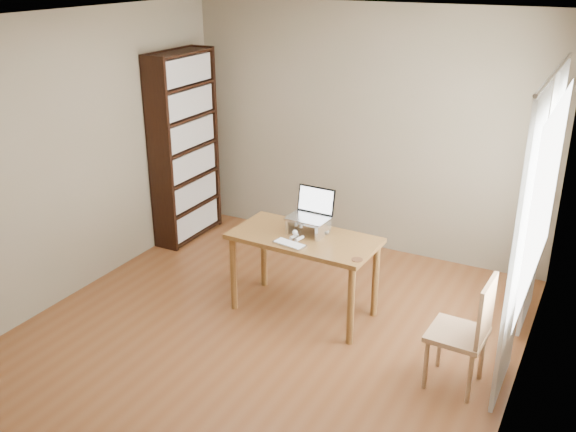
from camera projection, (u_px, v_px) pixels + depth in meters
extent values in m
cube|color=brown|center=(260.00, 342.00, 5.41)|extent=(4.00, 4.50, 0.02)
cube|color=white|center=(253.00, 19.00, 4.42)|extent=(4.00, 4.50, 0.02)
cube|color=#75694E|center=(365.00, 131.00, 6.77)|extent=(4.00, 0.02, 2.60)
cube|color=#75694E|center=(18.00, 342.00, 3.06)|extent=(4.00, 0.02, 2.60)
cube|color=#75694E|center=(65.00, 160.00, 5.78)|extent=(0.02, 4.50, 2.60)
cube|color=#75694E|center=(531.00, 248.00, 4.05)|extent=(0.02, 4.50, 2.60)
cube|color=white|center=(546.00, 194.00, 4.68)|extent=(0.01, 1.80, 1.40)
cube|color=black|center=(160.00, 157.00, 6.72)|extent=(0.30, 0.04, 2.10)
cube|color=black|center=(206.00, 138.00, 7.43)|extent=(0.30, 0.04, 2.10)
cube|color=black|center=(174.00, 146.00, 7.14)|extent=(0.02, 0.90, 2.10)
cube|color=black|center=(190.00, 232.00, 7.46)|extent=(0.30, 0.84, 0.02)
cube|color=black|center=(191.00, 219.00, 7.38)|extent=(0.20, 0.78, 0.28)
cube|color=black|center=(188.00, 205.00, 7.33)|extent=(0.30, 0.84, 0.03)
cube|color=black|center=(189.00, 191.00, 7.25)|extent=(0.20, 0.78, 0.28)
cube|color=black|center=(186.00, 177.00, 7.20)|extent=(0.30, 0.84, 0.02)
cube|color=black|center=(187.00, 163.00, 7.13)|extent=(0.20, 0.78, 0.28)
cube|color=black|center=(184.00, 147.00, 7.08)|extent=(0.30, 0.84, 0.02)
cube|color=black|center=(186.00, 133.00, 7.00)|extent=(0.20, 0.78, 0.28)
cube|color=black|center=(182.00, 117.00, 6.95)|extent=(0.30, 0.84, 0.02)
cube|color=black|center=(184.00, 102.00, 6.87)|extent=(0.20, 0.78, 0.28)
cube|color=black|center=(180.00, 86.00, 6.82)|extent=(0.30, 0.84, 0.02)
cube|color=black|center=(182.00, 70.00, 6.74)|extent=(0.20, 0.78, 0.28)
cube|color=black|center=(178.00, 53.00, 6.69)|extent=(0.30, 0.84, 0.03)
cube|color=silver|center=(520.00, 251.00, 4.35)|extent=(0.03, 0.70, 2.20)
cube|color=silver|center=(542.00, 201.00, 5.25)|extent=(0.03, 0.70, 2.20)
cylinder|color=silver|center=(556.00, 71.00, 4.38)|extent=(0.03, 1.90, 0.03)
cube|color=brown|center=(304.00, 238.00, 5.58)|extent=(1.30, 0.69, 0.04)
cylinder|color=brown|center=(262.00, 253.00, 6.18)|extent=(0.06, 0.06, 0.71)
cylinder|color=brown|center=(375.00, 279.00, 5.68)|extent=(0.06, 0.06, 0.71)
cylinder|color=brown|center=(233.00, 275.00, 5.76)|extent=(0.06, 0.06, 0.71)
cylinder|color=brown|center=(353.00, 305.00, 5.26)|extent=(0.06, 0.06, 0.71)
cube|color=silver|center=(294.00, 224.00, 5.68)|extent=(0.03, 0.25, 0.12)
cube|color=silver|center=(323.00, 230.00, 5.55)|extent=(0.03, 0.25, 0.12)
cube|color=silver|center=(308.00, 220.00, 5.59)|extent=(0.32, 0.25, 0.01)
cube|color=silver|center=(308.00, 218.00, 5.58)|extent=(0.36, 0.26, 0.02)
cube|color=black|center=(316.00, 200.00, 5.66)|extent=(0.36, 0.06, 0.24)
cube|color=white|center=(315.00, 200.00, 5.65)|extent=(0.33, 0.05, 0.20)
cube|color=silver|center=(289.00, 244.00, 5.40)|extent=(0.30, 0.17, 0.02)
cube|color=white|center=(289.00, 243.00, 5.40)|extent=(0.28, 0.14, 0.00)
cylinder|color=#562F1D|center=(357.00, 260.00, 5.14)|extent=(0.09, 0.09, 0.01)
ellipsoid|color=#454136|center=(310.00, 225.00, 5.63)|extent=(0.18, 0.40, 0.14)
ellipsoid|color=#454136|center=(316.00, 221.00, 5.73)|extent=(0.16, 0.17, 0.13)
ellipsoid|color=#454136|center=(300.00, 230.00, 5.47)|extent=(0.10, 0.10, 0.10)
ellipsoid|color=silver|center=(303.00, 233.00, 5.52)|extent=(0.09, 0.09, 0.08)
sphere|color=silver|center=(299.00, 233.00, 5.45)|extent=(0.05, 0.05, 0.05)
cone|color=#454136|center=(298.00, 225.00, 5.47)|extent=(0.03, 0.04, 0.04)
cone|color=#454136|center=(304.00, 226.00, 5.44)|extent=(0.03, 0.04, 0.04)
cylinder|color=silver|center=(297.00, 238.00, 5.50)|extent=(0.03, 0.09, 0.03)
cylinder|color=silver|center=(303.00, 239.00, 5.48)|extent=(0.03, 0.09, 0.03)
cylinder|color=#454136|center=(326.00, 227.00, 5.72)|extent=(0.14, 0.21, 0.03)
cube|color=tan|center=(457.00, 334.00, 4.71)|extent=(0.42, 0.42, 0.04)
cylinder|color=tan|center=(427.00, 364.00, 4.73)|extent=(0.04, 0.04, 0.43)
cylinder|color=tan|center=(471.00, 377.00, 4.58)|extent=(0.04, 0.04, 0.43)
cylinder|color=tan|center=(439.00, 342.00, 4.99)|extent=(0.04, 0.04, 0.43)
cylinder|color=tan|center=(481.00, 354.00, 4.85)|extent=(0.04, 0.04, 0.43)
cube|color=tan|center=(486.00, 312.00, 4.54)|extent=(0.05, 0.39, 0.48)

